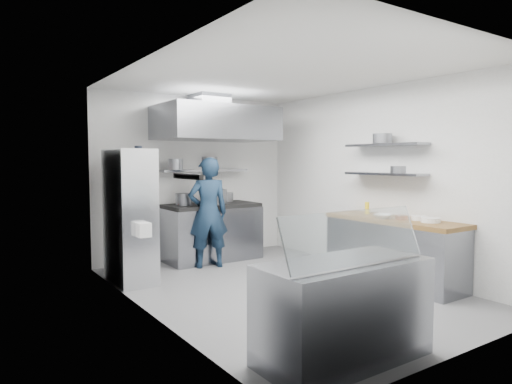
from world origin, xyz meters
TOP-DOWN VIEW (x-y plane):
  - floor at (0.00, 0.00)m, footprint 5.00×5.00m
  - ceiling at (0.00, 0.00)m, footprint 5.00×5.00m
  - wall_back at (0.00, 2.50)m, footprint 3.60×2.80m
  - wall_front at (0.00, -2.50)m, footprint 3.60×2.80m
  - wall_left at (-1.80, 0.00)m, footprint 2.80×5.00m
  - wall_right at (1.80, 0.00)m, footprint 2.80×5.00m
  - gas_range at (0.10, 2.10)m, footprint 1.60×0.80m
  - cooktop at (0.10, 2.10)m, footprint 1.57×0.78m
  - stock_pot_left at (-0.41, 2.10)m, footprint 0.27×0.27m
  - stock_pot_mid at (0.18, 2.07)m, footprint 0.36×0.36m
  - stock_pot_right at (0.52, 2.30)m, footprint 0.23×0.23m
  - over_range_shelf at (0.10, 2.34)m, footprint 1.60×0.30m
  - shelf_pot_a at (-0.51, 2.18)m, footprint 0.24×0.24m
  - shelf_pot_b at (0.27, 2.49)m, footprint 0.29×0.29m
  - extractor_hood at (0.10, 1.93)m, footprint 1.90×1.15m
  - hood_duct at (0.10, 2.15)m, footprint 0.55×0.55m
  - red_firebox at (-1.25, 2.44)m, footprint 0.22×0.10m
  - chef at (-0.21, 1.64)m, footprint 0.72×0.56m
  - wire_rack at (-1.53, 1.46)m, footprint 0.50×0.90m
  - rack_bin_a at (-1.53, 0.95)m, footprint 0.16×0.20m
  - rack_bin_b at (-1.53, 1.42)m, footprint 0.13×0.17m
  - rack_jar at (-1.48, 1.21)m, footprint 0.10×0.10m
  - knife_strip at (-1.78, -0.90)m, footprint 0.04×0.55m
  - prep_counter_base at (1.48, -0.60)m, footprint 0.62×2.00m
  - prep_counter_top at (1.48, -0.60)m, footprint 0.65×2.04m
  - plate_stack_a at (1.53, -1.15)m, footprint 0.24×0.24m
  - plate_stack_b at (1.59, -0.93)m, footprint 0.21×0.21m
  - copper_pan at (1.41, -0.79)m, footprint 0.17×0.17m
  - squeeze_bottle at (1.53, -0.07)m, footprint 0.06×0.06m
  - mixing_bowl at (1.32, -0.55)m, footprint 0.29×0.29m
  - wall_shelf_lower at (1.64, -0.30)m, footprint 0.30×1.30m
  - wall_shelf_upper at (1.64, -0.30)m, footprint 0.30×1.30m
  - shelf_pot_c at (1.50, -0.65)m, footprint 0.21×0.21m
  - shelf_pot_d at (1.61, -0.28)m, footprint 0.27×0.27m
  - display_case at (-0.87, -2.00)m, footprint 1.50×0.70m
  - display_glass at (-0.87, -2.12)m, footprint 1.47×0.19m

SIDE VIEW (x-z plane):
  - floor at x=0.00m, z-range 0.00..0.00m
  - prep_counter_base at x=1.48m, z-range 0.00..0.84m
  - display_case at x=-0.87m, z-range 0.00..0.85m
  - gas_range at x=0.10m, z-range 0.00..0.90m
  - rack_bin_a at x=-1.53m, z-range 0.71..0.89m
  - prep_counter_top at x=1.48m, z-range 0.84..0.90m
  - chef at x=-0.21m, z-range 0.00..1.74m
  - wire_rack at x=-1.53m, z-range 0.00..1.85m
  - mixing_bowl at x=1.32m, z-range 0.90..0.96m
  - cooktop at x=0.10m, z-range 0.90..0.96m
  - plate_stack_a at x=1.53m, z-range 0.90..0.96m
  - plate_stack_b at x=1.59m, z-range 0.90..0.96m
  - copper_pan at x=1.41m, z-range 0.90..0.96m
  - squeeze_bottle at x=1.53m, z-range 0.90..1.08m
  - stock_pot_right at x=0.52m, z-range 0.96..1.12m
  - stock_pot_left at x=-0.41m, z-range 0.96..1.16m
  - display_glass at x=-0.87m, z-range 0.86..1.28m
  - stock_pot_mid at x=0.18m, z-range 0.96..1.20m
  - rack_bin_b at x=-1.53m, z-range 1.22..1.38m
  - wall_back at x=0.00m, z-range 1.39..1.41m
  - wall_front at x=0.00m, z-range 1.39..1.41m
  - wall_left at x=-1.80m, z-range 1.39..1.41m
  - wall_right at x=1.80m, z-range 1.39..1.41m
  - red_firebox at x=-1.25m, z-range 1.29..1.55m
  - wall_shelf_lower at x=1.64m, z-range 1.48..1.52m
  - over_range_shelf at x=0.10m, z-range 1.50..1.54m
  - knife_strip at x=-1.78m, z-range 1.53..1.57m
  - shelf_pot_c at x=1.50m, z-range 1.52..1.62m
  - shelf_pot_a at x=-0.51m, z-range 1.54..1.72m
  - shelf_pot_b at x=0.27m, z-range 1.54..1.76m
  - rack_jar at x=-1.48m, z-range 1.71..1.89m
  - wall_shelf_upper at x=1.64m, z-range 1.90..1.94m
  - shelf_pot_d at x=1.61m, z-range 1.94..2.08m
  - extractor_hood at x=0.10m, z-range 2.02..2.57m
  - hood_duct at x=0.10m, z-range 2.56..2.80m
  - ceiling at x=0.00m, z-range 2.80..2.80m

